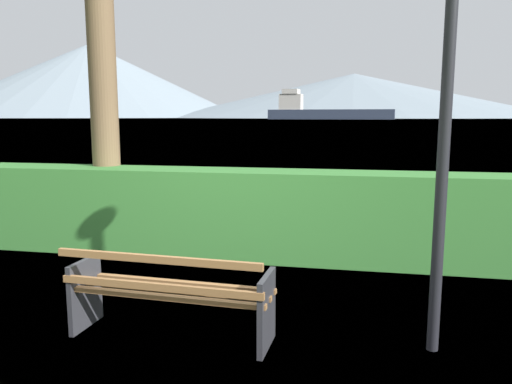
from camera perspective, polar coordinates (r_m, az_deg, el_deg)
name	(u,v)px	position (r m, az deg, el deg)	size (l,w,h in m)	color
ground_plane	(173,336)	(4.93, -9.50, -15.96)	(1400.00, 1400.00, 0.00)	#4C6B33
water_surface	(352,119)	(311.77, 10.93, 8.23)	(620.00, 620.00, 0.00)	#7A99A8
park_bench	(169,294)	(4.71, -9.94, -11.48)	(1.93, 0.68, 0.87)	olive
hedge_row	(239,213)	(7.25, -1.99, -2.48)	(8.42, 0.79, 1.27)	#387A33
lamp_post	(449,50)	(4.45, 21.34, 14.99)	(0.30, 0.30, 3.80)	black
cargo_ship_large	(320,111)	(287.51, 7.42, 9.24)	(71.29, 16.13, 17.12)	#2D384C
distant_hills	(314,88)	(551.47, 6.68, 11.75)	(969.38, 415.97, 83.48)	gray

